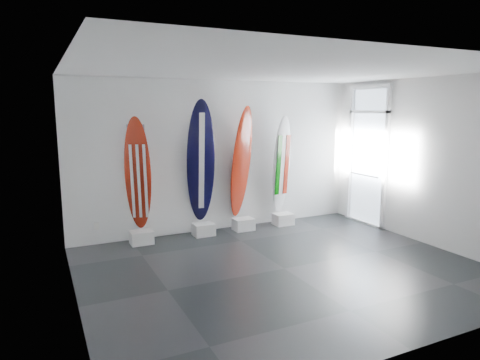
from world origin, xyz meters
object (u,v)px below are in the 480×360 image
surfboard_usa (138,174)px  surfboard_italy (282,165)px  surfboard_navy (201,162)px  surfboard_swiss (241,163)px

surfboard_usa → surfboard_italy: bearing=20.8°
surfboard_navy → surfboard_italy: surfboard_navy is taller
surfboard_navy → surfboard_italy: (1.81, 0.00, -0.16)m
surfboard_swiss → surfboard_usa: bearing=160.2°
surfboard_usa → surfboard_italy: 3.02m
surfboard_swiss → surfboard_italy: size_ratio=1.10×
surfboard_usa → surfboard_swiss: surfboard_swiss is taller
surfboard_usa → surfboard_swiss: 2.08m
surfboard_usa → surfboard_italy: surfboard_usa is taller
surfboard_italy → surfboard_usa: bearing=169.7°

